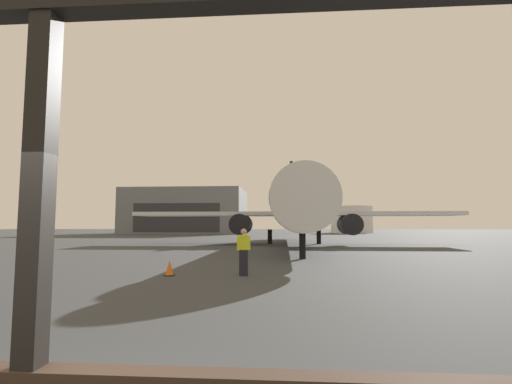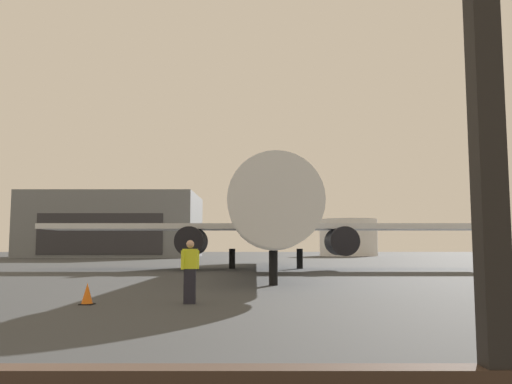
# 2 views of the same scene
# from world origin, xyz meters

# --- Properties ---
(ground_plane) EXTENTS (220.00, 220.00, 0.00)m
(ground_plane) POSITION_xyz_m (0.00, 40.00, 0.00)
(ground_plane) COLOR #383A3D
(airplane) EXTENTS (30.41, 34.57, 10.00)m
(airplane) POSITION_xyz_m (3.13, 31.63, 3.19)
(airplane) COLOR silver
(airplane) RESTS_ON ground
(ground_crew_worker) EXTENTS (0.47, 0.38, 1.74)m
(ground_crew_worker) POSITION_xyz_m (0.60, 11.03, 0.90)
(ground_crew_worker) COLOR black
(ground_crew_worker) RESTS_ON ground
(traffic_cone) EXTENTS (0.36, 0.36, 0.58)m
(traffic_cone) POSITION_xyz_m (-2.15, 10.80, 0.27)
(traffic_cone) COLOR orange
(traffic_cone) RESTS_ON ground
(distant_hangar) EXTENTS (24.09, 16.44, 9.22)m
(distant_hangar) POSITION_xyz_m (-18.42, 75.68, 4.60)
(distant_hangar) COLOR slate
(distant_hangar) RESTS_ON ground
(fuel_storage_tank) EXTENTS (9.49, 9.49, 6.04)m
(fuel_storage_tank) POSITION_xyz_m (17.72, 84.88, 3.02)
(fuel_storage_tank) COLOR white
(fuel_storage_tank) RESTS_ON ground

